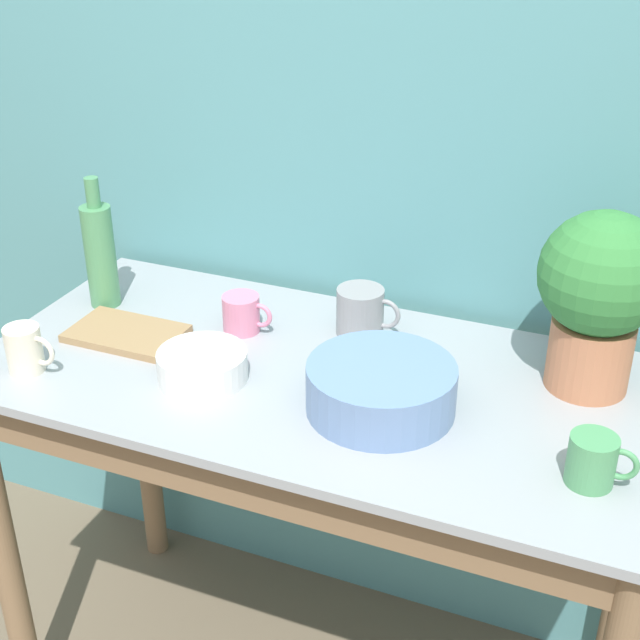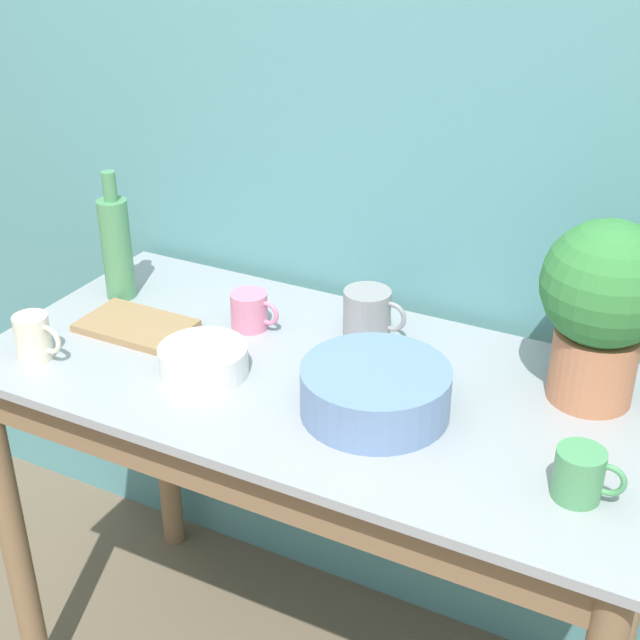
# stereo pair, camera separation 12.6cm
# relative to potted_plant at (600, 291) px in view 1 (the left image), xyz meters

# --- Properties ---
(wall_back) EXTENTS (6.00, 0.05, 2.40)m
(wall_back) POSITION_rel_potted_plant_xyz_m (-0.48, 0.23, 0.11)
(wall_back) COLOR teal
(wall_back) RESTS_ON ground_plane
(counter_table) EXTENTS (1.35, 0.66, 0.89)m
(counter_table) POSITION_rel_potted_plant_xyz_m (-0.48, -0.18, -0.38)
(counter_table) COLOR #846647
(counter_table) RESTS_ON ground_plane
(potted_plant) EXTENTS (0.23, 0.23, 0.35)m
(potted_plant) POSITION_rel_potted_plant_xyz_m (0.00, 0.00, 0.00)
(potted_plant) COLOR #B7704C
(potted_plant) RESTS_ON counter_table
(bowl_wash_large) EXTENTS (0.27, 0.27, 0.09)m
(bowl_wash_large) POSITION_rel_potted_plant_xyz_m (-0.33, -0.23, -0.15)
(bowl_wash_large) COLOR #6684B2
(bowl_wash_large) RESTS_ON counter_table
(bottle_tall) EXTENTS (0.07, 0.07, 0.30)m
(bottle_tall) POSITION_rel_potted_plant_xyz_m (-1.05, -0.06, -0.08)
(bottle_tall) COLOR #4C8C59
(bottle_tall) RESTS_ON counter_table
(mug_grey) EXTENTS (0.14, 0.10, 0.10)m
(mug_grey) POSITION_rel_potted_plant_xyz_m (-0.47, 0.03, -0.15)
(mug_grey) COLOR gray
(mug_grey) RESTS_ON counter_table
(mug_cream) EXTENTS (0.11, 0.07, 0.09)m
(mug_cream) POSITION_rel_potted_plant_xyz_m (-1.02, -0.36, -0.15)
(mug_cream) COLOR beige
(mug_cream) RESTS_ON counter_table
(mug_green) EXTENTS (0.11, 0.08, 0.09)m
(mug_green) POSITION_rel_potted_plant_xyz_m (0.05, -0.30, -0.16)
(mug_green) COLOR #4C935B
(mug_green) RESTS_ON counter_table
(mug_pink) EXTENTS (0.11, 0.08, 0.08)m
(mug_pink) POSITION_rel_potted_plant_xyz_m (-0.70, -0.05, -0.16)
(mug_pink) COLOR pink
(mug_pink) RESTS_ON counter_table
(bowl_small_enamel_white) EXTENTS (0.17, 0.17, 0.06)m
(bowl_small_enamel_white) POSITION_rel_potted_plant_xyz_m (-0.69, -0.26, -0.17)
(bowl_small_enamel_white) COLOR silver
(bowl_small_enamel_white) RESTS_ON counter_table
(tray_board) EXTENTS (0.23, 0.15, 0.02)m
(tray_board) POSITION_rel_potted_plant_xyz_m (-0.92, -0.17, -0.19)
(tray_board) COLOR #99754C
(tray_board) RESTS_ON counter_table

